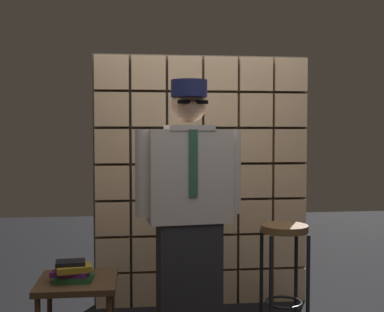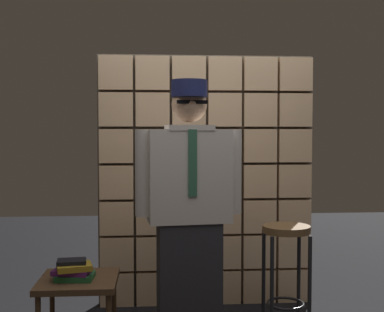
% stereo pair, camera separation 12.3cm
% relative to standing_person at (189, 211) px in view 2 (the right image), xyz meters
% --- Properties ---
extents(glass_block_wall, '(1.84, 0.10, 2.14)m').
position_rel_standing_person_xyz_m(glass_block_wall, '(0.21, 0.93, 0.11)').
color(glass_block_wall, '#E0B78C').
rests_on(glass_block_wall, ground).
extents(standing_person, '(0.73, 0.33, 1.81)m').
position_rel_standing_person_xyz_m(standing_person, '(0.00, 0.00, 0.00)').
color(standing_person, '#28282D').
rests_on(standing_person, ground).
extents(bar_stool, '(0.34, 0.34, 0.81)m').
position_rel_standing_person_xyz_m(bar_stool, '(0.71, 0.17, -0.35)').
color(bar_stool, brown).
rests_on(bar_stool, ground).
extents(side_table, '(0.52, 0.52, 0.48)m').
position_rel_standing_person_xyz_m(side_table, '(-0.75, 0.08, -0.52)').
color(side_table, '#513823').
rests_on(side_table, ground).
extents(book_stack, '(0.28, 0.23, 0.14)m').
position_rel_standing_person_xyz_m(book_stack, '(-0.77, 0.04, -0.40)').
color(book_stack, '#1E592D').
rests_on(book_stack, side_table).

